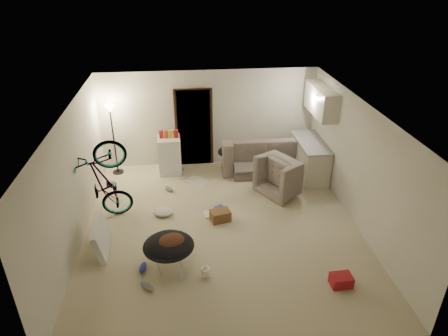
{
  "coord_description": "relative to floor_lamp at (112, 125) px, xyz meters",
  "views": [
    {
      "loc": [
        -0.69,
        -6.67,
        4.86
      ],
      "look_at": [
        0.12,
        0.6,
        1.05
      ],
      "focal_mm": 32.0,
      "sensor_mm": 36.0,
      "label": 1
    }
  ],
  "objects": [
    {
      "name": "snack_box_3",
      "position": [
        1.54,
        -0.1,
        -0.31
      ],
      "size": [
        0.12,
        0.1,
        0.3
      ],
      "primitive_type": "cube",
      "rotation": [
        0.0,
        0.0,
        -0.29
      ],
      "color": "maroon",
      "rests_on": "mini_fridge"
    },
    {
      "name": "snack_box_1",
      "position": [
        1.3,
        -0.1,
        -0.31
      ],
      "size": [
        0.11,
        0.08,
        0.3
      ],
      "primitive_type": "cube",
      "rotation": [
        0.0,
        0.0,
        0.13
      ],
      "color": "#C55218",
      "rests_on": "mini_fridge"
    },
    {
      "name": "newspaper",
      "position": [
        1.99,
        -0.68,
        -1.3
      ],
      "size": [
        0.67,
        0.67,
        0.01
      ],
      "primitive_type": "cube",
      "rotation": [
        0.0,
        0.0,
        0.81
      ],
      "color": "beige",
      "rests_on": "floor"
    },
    {
      "name": "sofa",
      "position": [
        3.79,
        -0.2,
        -0.98
      ],
      "size": [
        2.28,
        0.94,
        0.66
      ],
      "primitive_type": "imported",
      "rotation": [
        0.0,
        0.0,
        3.12
      ],
      "color": "#323932",
      "rests_on": "floor"
    },
    {
      "name": "clothes_lump_c",
      "position": [
        1.2,
        -2.05,
        -1.24
      ],
      "size": [
        0.52,
        0.49,
        0.13
      ],
      "primitive_type": "ellipsoid",
      "rotation": [
        0.0,
        0.0,
        -0.33
      ],
      "color": "silver",
      "rests_on": "floor"
    },
    {
      "name": "kitchen_uppers",
      "position": [
        4.96,
        -0.65,
        0.64
      ],
      "size": [
        0.38,
        1.4,
        0.65
      ],
      "primitive_type": "cube",
      "color": "beige",
      "rests_on": "wall_right"
    },
    {
      "name": "book_blue",
      "position": [
        2.46,
        -1.99,
        -1.29
      ],
      "size": [
        0.31,
        0.33,
        0.03
      ],
      "primitive_type": "cube",
      "rotation": [
        0.0,
        0.0,
        0.57
      ],
      "color": "#2D3EA2",
      "rests_on": "floor"
    },
    {
      "name": "saucer_chair",
      "position": [
        1.36,
        -3.73,
        -0.93
      ],
      "size": [
        0.89,
        0.89,
        0.63
      ],
      "color": "silver",
      "rests_on": "floor"
    },
    {
      "name": "wall_left",
      "position": [
        -0.36,
        -2.65,
        -0.06
      ],
      "size": [
        0.02,
        6.0,
        2.5
      ],
      "primitive_type": "cube",
      "color": "silver",
      "rests_on": "floor"
    },
    {
      "name": "doorway",
      "position": [
        2.0,
        0.32,
        -0.29
      ],
      "size": [
        0.85,
        0.1,
        2.04
      ],
      "primitive_type": "cube",
      "color": "black",
      "rests_on": "floor"
    },
    {
      "name": "counter_top",
      "position": [
        4.83,
        -0.65,
        -0.41
      ],
      "size": [
        0.64,
        1.54,
        0.04
      ],
      "primitive_type": "cube",
      "color": "gray",
      "rests_on": "kitchen_counter"
    },
    {
      "name": "hoodie",
      "position": [
        1.41,
        -3.76,
        -0.74
      ],
      "size": [
        0.6,
        0.56,
        0.22
      ],
      "primitive_type": "ellipsoid",
      "rotation": [
        0.0,
        0.0,
        0.43
      ],
      "color": "#472518",
      "rests_on": "saucer_chair"
    },
    {
      "name": "snack_box_0",
      "position": [
        1.18,
        -0.1,
        -0.31
      ],
      "size": [
        0.11,
        0.09,
        0.3
      ],
      "primitive_type": "cube",
      "rotation": [
        0.0,
        0.0,
        0.2
      ],
      "color": "maroon",
      "rests_on": "mini_fridge"
    },
    {
      "name": "drink_case_b",
      "position": [
        4.22,
        -4.51,
        -1.21
      ],
      "size": [
        0.36,
        0.27,
        0.2
      ],
      "primitive_type": "cube",
      "rotation": [
        0.0,
        0.0,
        0.03
      ],
      "color": "maroon",
      "rests_on": "floor"
    },
    {
      "name": "book_white",
      "position": [
        2.19,
        -2.18,
        -1.29
      ],
      "size": [
        0.25,
        0.31,
        0.03
      ],
      "primitive_type": "cube",
      "rotation": [
        0.0,
        0.0,
        0.11
      ],
      "color": "silver",
      "rests_on": "floor"
    },
    {
      "name": "door_trim",
      "position": [
        2.0,
        0.29,
        -0.29
      ],
      "size": [
        0.97,
        0.04,
        2.1
      ],
      "primitive_type": "cube",
      "color": "#321F11",
      "rests_on": "floor"
    },
    {
      "name": "tv_box",
      "position": [
        0.1,
        -3.14,
        -1.01
      ],
      "size": [
        0.28,
        0.91,
        0.61
      ],
      "primitive_type": "cube",
      "rotation": [
        0.0,
        -0.21,
        0.05
      ],
      "color": "silver",
      "rests_on": "floor"
    },
    {
      "name": "snack_box_2",
      "position": [
        1.42,
        -0.1,
        -0.31
      ],
      "size": [
        0.11,
        0.09,
        0.3
      ],
      "primitive_type": "cube",
      "rotation": [
        0.0,
        0.0,
        0.24
      ],
      "color": "yellow",
      "rests_on": "mini_fridge"
    },
    {
      "name": "drink_case_a",
      "position": [
        2.4,
        -2.41,
        -1.19
      ],
      "size": [
        0.46,
        0.37,
        0.23
      ],
      "primitive_type": "cube",
      "rotation": [
        0.0,
        0.0,
        0.24
      ],
      "color": "brown",
      "rests_on": "floor"
    },
    {
      "name": "wall_back",
      "position": [
        2.4,
        0.36,
        -0.06
      ],
      "size": [
        5.5,
        0.02,
        2.5
      ],
      "primitive_type": "cube",
      "color": "silver",
      "rests_on": "floor"
    },
    {
      "name": "shoe_3",
      "position": [
        0.99,
        -4.24,
        -1.25
      ],
      "size": [
        0.29,
        0.28,
        0.11
      ],
      "primitive_type": "ellipsoid",
      "rotation": [
        0.0,
        0.0,
        -0.75
      ],
      "color": "slate",
      "rests_on": "floor"
    },
    {
      "name": "bicycle",
      "position": [
        0.1,
        -2.09,
        -0.81
      ],
      "size": [
        1.97,
        1.04,
        1.09
      ],
      "primitive_type": "imported",
      "rotation": [
        0.0,
        -0.17,
        1.69
      ],
      "color": "black",
      "rests_on": "floor"
    },
    {
      "name": "armchair",
      "position": [
        4.1,
        -1.32,
        -0.98
      ],
      "size": [
        1.28,
        1.32,
        0.66
      ],
      "primitive_type": "imported",
      "rotation": [
        0.0,
        0.0,
        2.12
      ],
      "color": "#323932",
      "rests_on": "floor"
    },
    {
      "name": "floor_lamp",
      "position": [
        0.0,
        0.0,
        0.0
      ],
      "size": [
        0.28,
        0.28,
        1.81
      ],
      "color": "black",
      "rests_on": "floor"
    },
    {
      "name": "sofa_drape",
      "position": [
        2.84,
        -0.2,
        -0.77
      ],
      "size": [
        0.64,
        0.56,
        0.28
      ],
      "primitive_type": "ellipsoid",
      "rotation": [
        0.0,
        0.0,
        0.21
      ],
      "color": "black",
      "rests_on": "sofa"
    },
    {
      "name": "clothes_lump_b",
      "position": [
        2.89,
        -0.1,
        -1.23
      ],
      "size": [
        0.64,
        0.64,
        0.15
      ],
      "primitive_type": "ellipsoid",
      "rotation": [
        0.0,
        0.0,
        0.7
      ],
      "color": "black",
      "rests_on": "floor"
    },
    {
      "name": "mini_fridge",
      "position": [
        1.35,
        -0.1,
        -0.83
      ],
      "size": [
        0.57,
        0.57,
        0.95
      ],
      "primitive_type": "cube",
      "rotation": [
        0.0,
        0.0,
        0.03
      ],
      "color": "white",
      "rests_on": "floor"
    },
    {
      "name": "juicer",
      "position": [
        1.98,
        -4.04,
        -1.21
      ],
      "size": [
        0.16,
        0.16,
        0.23
      ],
      "color": "white",
      "rests_on": "floor"
    },
    {
      "name": "wall_front",
      "position": [
        2.4,
        -5.66,
        -0.06
      ],
      "size": [
        5.5,
        0.02,
        2.5
      ],
      "primitive_type": "cube",
      "color": "silver",
      "rests_on": "floor"
    },
    {
      "name": "book_asset",
      "position": [
        1.52,
        -4.15,
        -1.3
      ],
      "size": [
        0.3,
        0.29,
        0.02
      ],
      "primitive_type": "imported",
      "rotation": [
        0.0,
        0.0,
        0.91
      ],
      "color": "maroon",
      "rests_on": "floor"
    },
    {
      "name": "kitchen_counter",
      "position": [
        4.83,
        -0.65,
        -0.87
      ],
      "size": [
        0.6,
        1.5,
        0.88
      ],
      "primitive_type": "cube",
      "color": "beige",
      "rests_on": "floor"
    },
    {
      "name": "shoe_4",
      "position": [
        4.25,
        -4.46,
        -1.25
      ],
      "size": [
        0.26,
        0.3,
        0.11
      ],
      "primitive_type": "ellipsoid",
      "rotation": [
        0.0,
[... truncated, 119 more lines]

